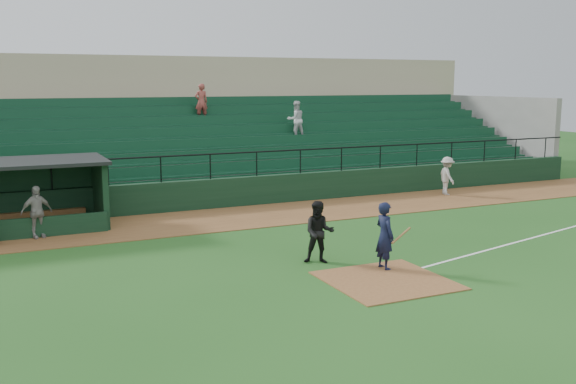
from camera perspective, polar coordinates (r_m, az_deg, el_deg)
name	(u,v)px	position (r m, az deg, el deg)	size (l,w,h in m)	color
ground	(366,271)	(17.96, 6.79, -6.83)	(90.00, 90.00, 0.00)	#1E4E19
warning_track	(255,216)	(24.91, -2.92, -2.10)	(40.00, 4.00, 0.03)	brown
home_plate_dirt	(387,280)	(17.16, 8.56, -7.61)	(3.00, 3.00, 0.03)	brown
foul_line	(550,233)	(23.86, 21.83, -3.33)	(18.00, 0.09, 0.01)	white
stadium_structure	(189,138)	(32.51, -8.58, 4.63)	(38.00, 13.08, 6.40)	black
batter_at_plate	(385,236)	(17.96, 8.41, -3.80)	(1.03, 0.72, 1.86)	black
umpire	(319,232)	(18.41, 2.72, -3.52)	(0.86, 0.67, 1.77)	black
runner	(447,176)	(30.19, 13.67, 1.38)	(1.10, 0.63, 1.71)	#ABA6A0
dugout_player_a	(36,212)	(22.73, -21.02, -1.63)	(1.00, 0.42, 1.71)	gray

